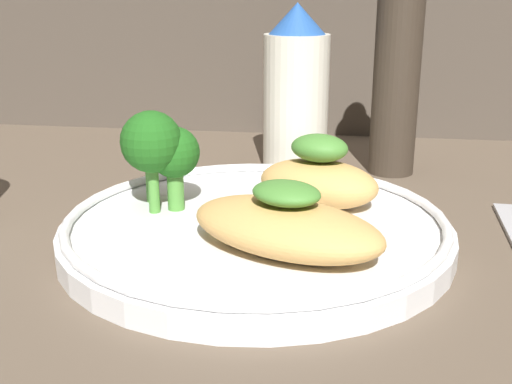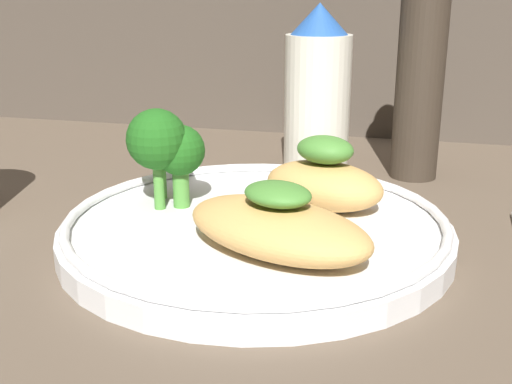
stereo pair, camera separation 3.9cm
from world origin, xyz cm
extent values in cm
cube|color=brown|center=(0.00, 0.00, -0.50)|extent=(180.00, 180.00, 1.00)
cylinder|color=white|center=(0.00, 0.00, 0.70)|extent=(24.13, 24.13, 1.40)
torus|color=white|center=(0.00, 0.00, 1.70)|extent=(23.53, 23.53, 0.60)
ellipsoid|color=tan|center=(2.25, -4.07, 2.77)|extent=(13.00, 10.40, 2.75)
ellipsoid|color=#478433|center=(2.25, -4.07, 4.76)|extent=(4.85, 4.46, 1.22)
ellipsoid|color=tan|center=(3.60, 3.86, 2.93)|extent=(9.35, 7.56, 3.05)
ellipsoid|color=#478433|center=(3.60, 3.86, 5.34)|extent=(4.57, 4.09, 1.77)
cylinder|color=#4C8E38|center=(-5.54, 1.75, 2.75)|extent=(1.08, 1.08, 2.69)
sphere|color=#1E5B19|center=(-5.54, 1.75, 5.25)|extent=(3.30, 3.30, 3.30)
cylinder|color=#4C8E38|center=(-7.55, 3.08, 2.77)|extent=(0.82, 0.82, 2.74)
sphere|color=#1E5B19|center=(-7.55, 3.08, 5.51)|extent=(3.92, 3.92, 3.92)
cylinder|color=#4C8E38|center=(-6.77, 0.98, 3.05)|extent=(0.71, 0.71, 3.31)
sphere|color=#1E5B19|center=(-6.77, 0.98, 6.08)|extent=(3.91, 3.91, 3.91)
cylinder|color=silver|center=(0.87, 17.49, 5.75)|extent=(5.55, 5.55, 11.51)
cone|color=#23519E|center=(0.87, 17.49, 12.77)|extent=(4.72, 4.72, 2.53)
cylinder|color=#382D23|center=(9.16, 17.49, 7.31)|extent=(3.83, 3.83, 14.63)
camera|label=1|loc=(5.36, -36.73, 15.52)|focal=45.00mm
camera|label=2|loc=(9.19, -35.96, 15.52)|focal=45.00mm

